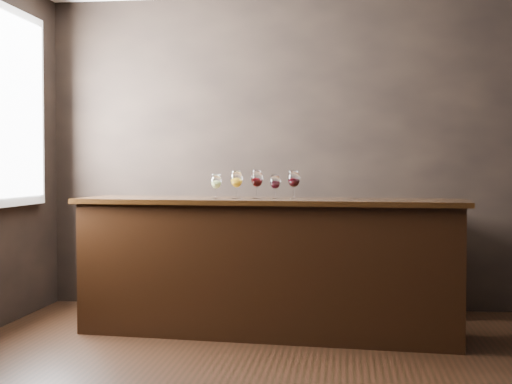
# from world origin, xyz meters

# --- Properties ---
(ground) EXTENTS (5.00, 5.00, 0.00)m
(ground) POSITION_xyz_m (0.00, 0.00, 0.00)
(ground) COLOR black
(ground) RESTS_ON ground
(room_shell) EXTENTS (5.02, 4.52, 2.81)m
(room_shell) POSITION_xyz_m (-0.23, 0.11, 1.81)
(room_shell) COLOR black
(room_shell) RESTS_ON ground
(bar_counter) EXTENTS (2.87, 0.86, 0.99)m
(bar_counter) POSITION_xyz_m (-0.38, 1.17, 0.50)
(bar_counter) COLOR black
(bar_counter) RESTS_ON ground
(bar_top) EXTENTS (2.97, 0.93, 0.04)m
(bar_top) POSITION_xyz_m (-0.38, 1.17, 1.01)
(bar_top) COLOR black
(bar_top) RESTS_ON bar_counter
(back_bar_shelf) EXTENTS (2.46, 0.40, 0.88)m
(back_bar_shelf) POSITION_xyz_m (-0.35, 2.03, 0.44)
(back_bar_shelf) COLOR black
(back_bar_shelf) RESTS_ON ground
(glass_white) EXTENTS (0.08, 0.08, 0.19)m
(glass_white) POSITION_xyz_m (-0.77, 1.16, 1.15)
(glass_white) COLOR white
(glass_white) RESTS_ON bar_top
(glass_amber) EXTENTS (0.09, 0.09, 0.21)m
(glass_amber) POSITION_xyz_m (-0.62, 1.17, 1.17)
(glass_amber) COLOR white
(glass_amber) RESTS_ON bar_top
(glass_red_a) EXTENTS (0.09, 0.09, 0.22)m
(glass_red_a) POSITION_xyz_m (-0.47, 1.19, 1.17)
(glass_red_a) COLOR white
(glass_red_a) RESTS_ON bar_top
(glass_red_b) EXTENTS (0.08, 0.08, 0.18)m
(glass_red_b) POSITION_xyz_m (-0.33, 1.18, 1.15)
(glass_red_b) COLOR white
(glass_red_b) RESTS_ON bar_top
(glass_red_c) EXTENTS (0.09, 0.09, 0.21)m
(glass_red_c) POSITION_xyz_m (-0.18, 1.18, 1.17)
(glass_red_c) COLOR white
(glass_red_c) RESTS_ON bar_top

